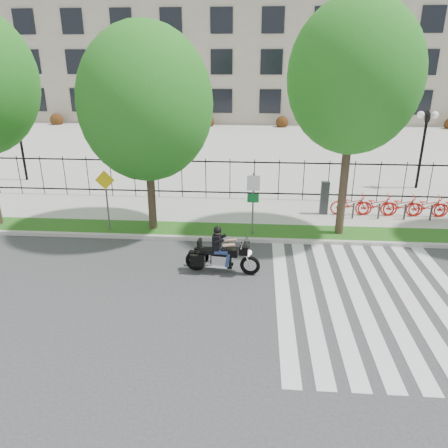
{
  "coord_description": "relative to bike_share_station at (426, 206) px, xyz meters",
  "views": [
    {
      "loc": [
        1.29,
        -11.65,
        6.78
      ],
      "look_at": [
        0.18,
        3.0,
        1.14
      ],
      "focal_mm": 35.0,
      "sensor_mm": 36.0,
      "label": 1
    }
  ],
  "objects": [
    {
      "name": "curb",
      "position": [
        -8.78,
        -3.1,
        -0.56
      ],
      "size": [
        60.0,
        0.2,
        0.15
      ],
      "primitive_type": "cube",
      "color": "#B8B4AD",
      "rests_on": "ground"
    },
    {
      "name": "ground",
      "position": [
        -8.78,
        -7.2,
        -0.64
      ],
      "size": [
        120.0,
        120.0,
        0.0
      ],
      "primitive_type": "plane",
      "color": "#363638",
      "rests_on": "ground"
    },
    {
      "name": "sign_pole_warning",
      "position": [
        -13.43,
        -2.62,
        1.11
      ],
      "size": [
        0.78,
        0.09,
        2.49
      ],
      "color": "#59595B",
      "rests_on": "grass_verge"
    },
    {
      "name": "crosswalk_stripes",
      "position": [
        -3.96,
        -7.2,
        -0.63
      ],
      "size": [
        5.7,
        8.0,
        0.01
      ],
      "primitive_type": null,
      "color": "silver",
      "rests_on": "ground"
    },
    {
      "name": "street_tree_2",
      "position": [
        -4.11,
        -2.25,
        5.47
      ],
      "size": [
        4.77,
        4.77,
        8.71
      ],
      "color": "#32271B",
      "rests_on": "grass_verge"
    },
    {
      "name": "lamp_post_right",
      "position": [
        1.22,
        4.8,
        2.57
      ],
      "size": [
        1.06,
        0.7,
        4.25
      ],
      "color": "black",
      "rests_on": "ground"
    },
    {
      "name": "bike_share_station",
      "position": [
        0.0,
        0.0,
        0.0
      ],
      "size": [
        8.89,
        0.86,
        1.5
      ],
      "color": "#2D2D33",
      "rests_on": "sidewalk"
    },
    {
      "name": "office_building",
      "position": [
        -8.78,
        37.72,
        9.33
      ],
      "size": [
        60.0,
        21.9,
        20.15
      ],
      "color": "#9D957F",
      "rests_on": "ground"
    },
    {
      "name": "grass_verge",
      "position": [
        -8.78,
        -2.25,
        -0.56
      ],
      "size": [
        60.0,
        1.5,
        0.15
      ],
      "primitive_type": "cube",
      "color": "#285615",
      "rests_on": "ground"
    },
    {
      "name": "iron_fence",
      "position": [
        -8.78,
        2.0,
        0.51
      ],
      "size": [
        30.0,
        0.06,
        2.0
      ],
      "primitive_type": null,
      "color": "black",
      "rests_on": "sidewalk"
    },
    {
      "name": "street_tree_1",
      "position": [
        -11.7,
        -2.25,
        4.51
      ],
      "size": [
        5.09,
        5.09,
        7.93
      ],
      "color": "#32271B",
      "rests_on": "grass_verge"
    },
    {
      "name": "lamp_post_left",
      "position": [
        -20.78,
        4.8,
        2.57
      ],
      "size": [
        1.06,
        0.7,
        4.25
      ],
      "color": "black",
      "rests_on": "ground"
    },
    {
      "name": "motorcycle_rider",
      "position": [
        -8.56,
        -5.74,
        0.02
      ],
      "size": [
        2.55,
        0.85,
        1.97
      ],
      "color": "black",
      "rests_on": "ground"
    },
    {
      "name": "sidewalk",
      "position": [
        -8.78,
        0.25,
        -0.56
      ],
      "size": [
        60.0,
        3.5,
        0.15
      ],
      "primitive_type": "cube",
      "color": "#B0AFA5",
      "rests_on": "ground"
    },
    {
      "name": "plaza",
      "position": [
        -8.78,
        17.8,
        -0.59
      ],
      "size": [
        80.0,
        34.0,
        0.1
      ],
      "primitive_type": "cube",
      "color": "#B0AFA5",
      "rests_on": "ground"
    },
    {
      "name": "sign_pole_regulatory",
      "position": [
        -7.59,
        -2.62,
        1.1
      ],
      "size": [
        0.5,
        0.09,
        2.5
      ],
      "color": "#59595B",
      "rests_on": "grass_verge"
    }
  ]
}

